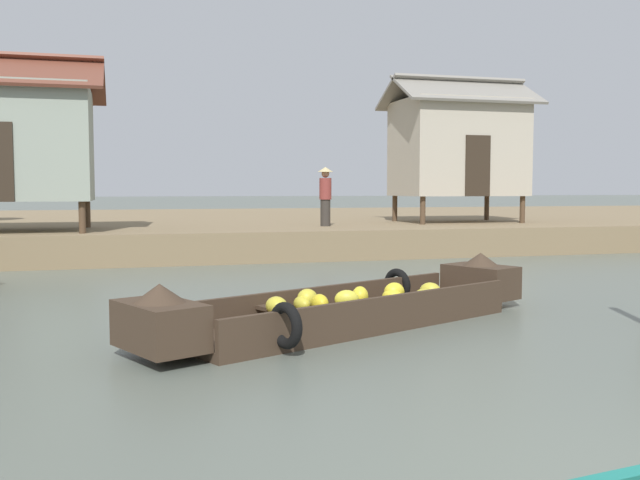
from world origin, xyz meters
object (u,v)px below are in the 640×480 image
at_px(stilt_house_mid_right, 4,141).
at_px(vendor_person, 325,193).
at_px(stilt_house_right, 458,146).
at_px(banana_boat, 351,307).

height_order(stilt_house_mid_right, vendor_person, stilt_house_mid_right).
distance_m(stilt_house_right, vendor_person, 5.04).
height_order(banana_boat, vendor_person, vendor_person).
bearing_deg(stilt_house_mid_right, vendor_person, 1.53).
height_order(banana_boat, stilt_house_right, stilt_house_right).
bearing_deg(vendor_person, stilt_house_mid_right, -178.47).
xyz_separation_m(stilt_house_mid_right, vendor_person, (8.25, 0.22, -1.30)).
xyz_separation_m(stilt_house_mid_right, stilt_house_right, (12.92, 1.43, 0.15)).
distance_m(stilt_house_mid_right, vendor_person, 8.36).
height_order(stilt_house_right, vendor_person, stilt_house_right).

